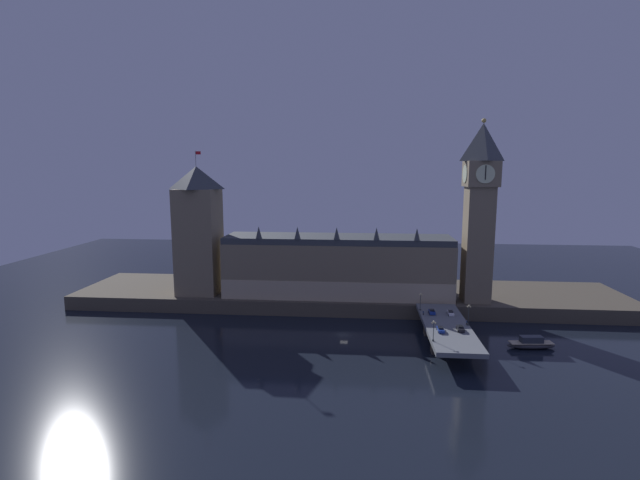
% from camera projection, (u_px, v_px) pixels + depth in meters
% --- Properties ---
extents(ground_plane, '(400.00, 400.00, 0.00)m').
position_uv_depth(ground_plane, '(344.00, 335.00, 154.15)').
color(ground_plane, black).
extents(embankment, '(220.00, 42.00, 5.45)m').
position_uv_depth(embankment, '(347.00, 296.00, 192.15)').
color(embankment, '#4C4438').
rests_on(embankment, ground_plane).
extents(parliament_hall, '(88.04, 21.06, 28.00)m').
position_uv_depth(parliament_hall, '(338.00, 266.00, 182.28)').
color(parliament_hall, '#7F7056').
rests_on(parliament_hall, embankment).
extents(clock_tower, '(11.85, 11.96, 67.17)m').
position_uv_depth(clock_tower, '(479.00, 207.00, 169.70)').
color(clock_tower, '#7F7056').
rests_on(clock_tower, embankment).
extents(victoria_tower, '(16.02, 16.02, 56.36)m').
position_uv_depth(victoria_tower, '(198.00, 230.00, 183.49)').
color(victoria_tower, '#7F7056').
rests_on(victoria_tower, embankment).
extents(bridge, '(13.83, 46.00, 6.25)m').
position_uv_depth(bridge, '(447.00, 330.00, 145.72)').
color(bridge, slate).
rests_on(bridge, ground_plane).
extents(car_northbound_lead, '(2.02, 3.87, 1.56)m').
position_uv_depth(car_northbound_lead, '(432.00, 312.00, 156.33)').
color(car_northbound_lead, navy).
rests_on(car_northbound_lead, bridge).
extents(car_northbound_trail, '(1.91, 4.61, 1.41)m').
position_uv_depth(car_northbound_trail, '(441.00, 329.00, 139.42)').
color(car_northbound_trail, navy).
rests_on(car_northbound_trail, bridge).
extents(car_southbound_lead, '(1.93, 4.36, 1.58)m').
position_uv_depth(car_southbound_lead, '(460.00, 328.00, 140.03)').
color(car_southbound_lead, black).
rests_on(car_southbound_lead, bridge).
extents(car_southbound_trail, '(1.87, 4.45, 1.47)m').
position_uv_depth(car_southbound_trail, '(451.00, 313.00, 155.25)').
color(car_southbound_trail, white).
rests_on(car_southbound_trail, bridge).
extents(pedestrian_mid_walk, '(0.38, 0.38, 1.66)m').
position_uv_depth(pedestrian_mid_walk, '(467.00, 322.00, 145.12)').
color(pedestrian_mid_walk, black).
rests_on(pedestrian_mid_walk, bridge).
extents(pedestrian_far_rail, '(0.38, 0.38, 1.62)m').
position_uv_depth(pedestrian_far_rail, '(423.00, 313.00, 155.12)').
color(pedestrian_far_rail, black).
rests_on(pedestrian_far_rail, bridge).
extents(street_lamp_near, '(1.34, 0.60, 6.05)m').
position_uv_depth(street_lamp_near, '(434.00, 328.00, 130.97)').
color(street_lamp_near, '#2D3333').
rests_on(street_lamp_near, bridge).
extents(street_lamp_mid, '(1.34, 0.60, 6.67)m').
position_uv_depth(street_lamp_mid, '(469.00, 313.00, 144.29)').
color(street_lamp_mid, '#2D3333').
rests_on(street_lamp_mid, bridge).
extents(street_lamp_far, '(1.34, 0.60, 6.16)m').
position_uv_depth(street_lamp_far, '(420.00, 299.00, 159.95)').
color(street_lamp_far, '#2D3333').
rests_on(street_lamp_far, bridge).
extents(boat_downstream, '(15.17, 5.60, 3.84)m').
position_uv_depth(boat_downstream, '(531.00, 344.00, 142.54)').
color(boat_downstream, '#28282D').
rests_on(boat_downstream, ground_plane).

